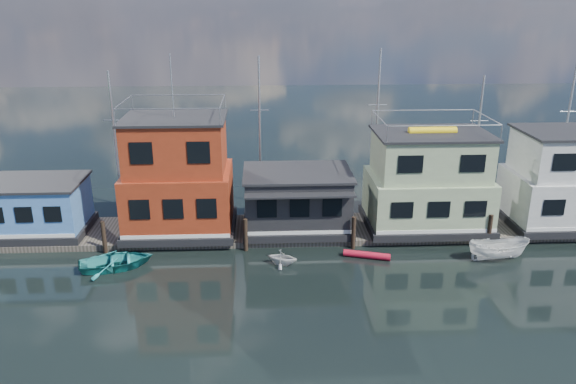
{
  "coord_description": "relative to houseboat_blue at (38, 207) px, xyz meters",
  "views": [
    {
      "loc": [
        -2.84,
        -24.03,
        15.67
      ],
      "look_at": [
        -1.13,
        12.0,
        3.0
      ],
      "focal_mm": 35.0,
      "sensor_mm": 36.0,
      "label": 1
    }
  ],
  "objects": [
    {
      "name": "houseboat_green",
      "position": [
        26.5,
        0.0,
        1.34
      ],
      "size": [
        8.4,
        5.9,
        7.03
      ],
      "color": "black",
      "rests_on": "dock"
    },
    {
      "name": "houseboat_blue",
      "position": [
        0.0,
        0.0,
        0.0
      ],
      "size": [
        6.4,
        4.9,
        3.66
      ],
      "color": "black",
      "rests_on": "dock"
    },
    {
      "name": "motorboat",
      "position": [
        29.75,
        -4.95,
        -1.47
      ],
      "size": [
        3.81,
        1.44,
        1.47
      ],
      "primitive_type": "imported",
      "rotation": [
        0.0,
        0.0,
        1.57
      ],
      "color": "white",
      "rests_on": "ground"
    },
    {
      "name": "houseboat_red",
      "position": [
        9.5,
        0.0,
        1.9
      ],
      "size": [
        7.4,
        5.9,
        11.86
      ],
      "color": "black",
      "rests_on": "dock"
    },
    {
      "name": "dinghy_teal",
      "position": [
        6.21,
        -4.89,
        -1.75
      ],
      "size": [
        5.06,
        4.22,
        0.9
      ],
      "primitive_type": "imported",
      "rotation": [
        0.0,
        0.0,
        1.86
      ],
      "color": "teal",
      "rests_on": "ground"
    },
    {
      "name": "dock",
      "position": [
        18.0,
        0.0,
        -2.01
      ],
      "size": [
        48.0,
        5.0,
        0.4
      ],
      "primitive_type": "cube",
      "color": "#595147",
      "rests_on": "ground"
    },
    {
      "name": "dinghy_white",
      "position": [
        16.28,
        -4.95,
        -1.71
      ],
      "size": [
        2.34,
        2.18,
        1.0
      ],
      "primitive_type": "imported",
      "rotation": [
        0.0,
        0.0,
        1.23
      ],
      "color": "silver",
      "rests_on": "ground"
    },
    {
      "name": "houseboat_dark",
      "position": [
        17.5,
        -0.02,
        0.21
      ],
      "size": [
        7.4,
        6.1,
        4.06
      ],
      "color": "black",
      "rests_on": "dock"
    },
    {
      "name": "background_masts",
      "position": [
        22.76,
        6.0,
        3.35
      ],
      "size": [
        36.4,
        0.16,
        12.0
      ],
      "color": "silver",
      "rests_on": "ground"
    },
    {
      "name": "red_kayak",
      "position": [
        21.64,
        -4.29,
        -1.99
      ],
      "size": [
        2.94,
        1.26,
        0.43
      ],
      "primitive_type": "cylinder",
      "rotation": [
        0.0,
        1.57,
        -0.29
      ],
      "color": "red",
      "rests_on": "ground"
    },
    {
      "name": "ground",
      "position": [
        18.0,
        -12.0,
        -2.21
      ],
      "size": [
        160.0,
        160.0,
        0.0
      ],
      "primitive_type": "plane",
      "color": "black",
      "rests_on": "ground"
    },
    {
      "name": "pilings",
      "position": [
        17.67,
        -2.8,
        -1.11
      ],
      "size": [
        42.28,
        0.28,
        2.2
      ],
      "color": "#2D2116",
      "rests_on": "ground"
    },
    {
      "name": "houseboat_white",
      "position": [
        36.5,
        0.0,
        1.33
      ],
      "size": [
        8.4,
        5.9,
        6.66
      ],
      "color": "black",
      "rests_on": "dock"
    }
  ]
}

